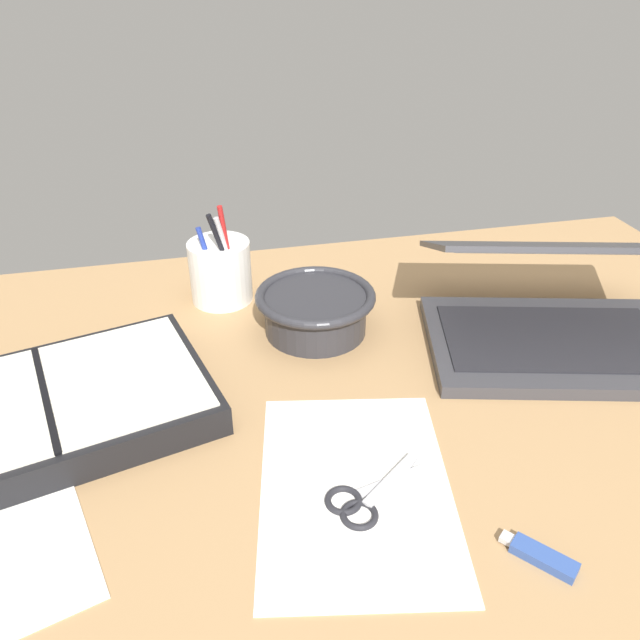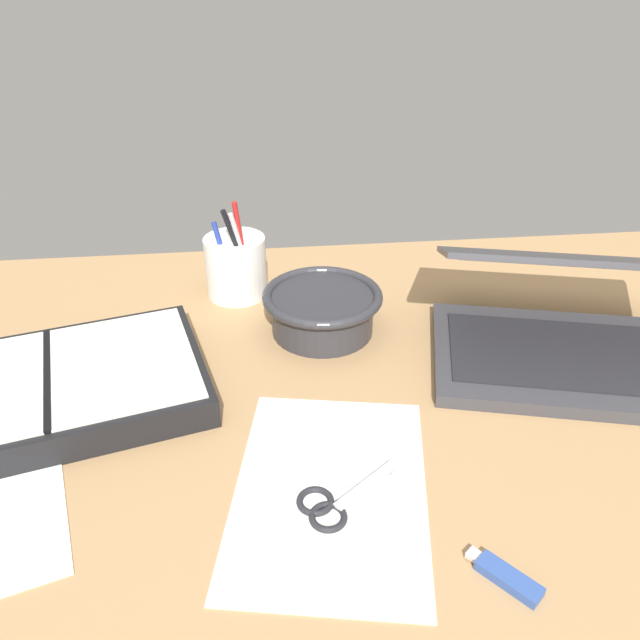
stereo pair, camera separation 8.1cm
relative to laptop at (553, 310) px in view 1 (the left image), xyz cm
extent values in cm
cube|color=tan|center=(-31.31, -10.49, -6.02)|extent=(140.00, 100.00, 2.00)
cube|color=#38383D|center=(-0.61, -2.41, -4.12)|extent=(38.82, 30.79, 1.80)
cube|color=#232328|center=(-0.61, -2.41, -3.10)|extent=(33.25, 23.51, 0.24)
cube|color=#38383D|center=(1.15, 4.52, 7.45)|extent=(38.46, 29.39, 9.55)
cube|color=silver|center=(1.04, 4.09, 7.27)|extent=(35.24, 26.47, 8.22)
cylinder|color=#2D2D33|center=(-31.86, 9.82, -2.10)|extent=(14.72, 14.72, 5.85)
torus|color=#2D2D33|center=(-31.86, 9.82, 0.83)|extent=(17.31, 17.31, 1.39)
cylinder|color=white|center=(-44.27, 22.58, -0.15)|extent=(9.64, 9.64, 9.73)
cylinder|color=black|center=(-43.52, 20.04, 3.41)|extent=(4.63, 1.96, 14.57)
cylinder|color=#233899|center=(-45.84, 20.44, 2.09)|extent=(3.21, 2.57, 12.11)
cylinder|color=#B21E1E|center=(-43.02, 20.24, 3.80)|extent=(2.18, 1.54, 15.67)
cylinder|color=#B7B7BC|center=(-42.97, 20.27, 3.08)|extent=(3.61, 2.39, 14.08)
cube|color=black|center=(-66.91, -3.31, -3.10)|extent=(41.67, 32.25, 3.85)
cube|color=silver|center=(-58.28, -1.06, -1.02)|extent=(22.02, 25.24, 0.30)
cube|color=black|center=(-66.91, -3.31, -0.87)|extent=(6.22, 21.13, 0.30)
cube|color=#B7B7BC|center=(-30.67, -21.62, -4.42)|extent=(7.79, 6.48, 0.30)
cube|color=#B7B7BC|center=(-30.67, -21.62, -4.72)|extent=(8.99, 3.36, 0.30)
torus|color=#232328|center=(-35.20, -25.18, -4.72)|extent=(3.90, 3.90, 0.70)
torus|color=#232328|center=(-36.26, -23.03, -4.72)|extent=(3.90, 3.90, 0.70)
cube|color=white|center=(-34.47, -21.28, -4.94)|extent=(24.99, 32.19, 0.16)
cube|color=#33519E|center=(-20.01, -33.98, -4.52)|extent=(5.37, 5.89, 1.00)
cube|color=silver|center=(-22.31, -31.22, -4.52)|extent=(1.69, 1.69, 0.60)
camera|label=1|loc=(-48.57, -66.07, 44.08)|focal=35.00mm
camera|label=2|loc=(-40.60, -67.41, 44.08)|focal=35.00mm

